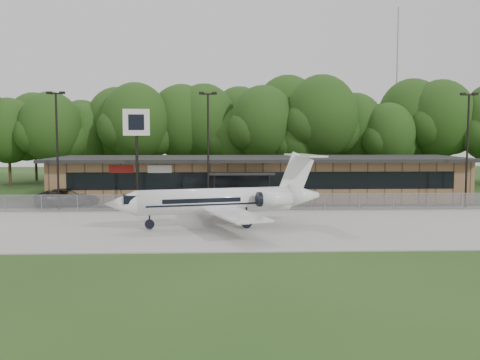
{
  "coord_description": "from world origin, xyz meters",
  "views": [
    {
      "loc": [
        -4.05,
        -30.16,
        6.56
      ],
      "look_at": [
        -2.4,
        12.0,
        2.96
      ],
      "focal_mm": 40.0,
      "sensor_mm": 36.0,
      "label": 1
    }
  ],
  "objects_px": {
    "terminal": "(259,178)",
    "suv": "(68,197)",
    "business_jet": "(223,201)",
    "pole_sign": "(136,133)"
  },
  "relations": [
    {
      "from": "terminal",
      "to": "pole_sign",
      "type": "xyz_separation_m",
      "value": [
        -11.23,
        -7.14,
        4.53
      ]
    },
    {
      "from": "terminal",
      "to": "suv",
      "type": "bearing_deg",
      "value": -164.33
    },
    {
      "from": "business_jet",
      "to": "terminal",
      "type": "bearing_deg",
      "value": 64.04
    },
    {
      "from": "terminal",
      "to": "pole_sign",
      "type": "bearing_deg",
      "value": -147.54
    },
    {
      "from": "business_jet",
      "to": "suv",
      "type": "distance_m",
      "value": 18.33
    },
    {
      "from": "suv",
      "to": "pole_sign",
      "type": "relative_size",
      "value": 0.67
    },
    {
      "from": "business_jet",
      "to": "pole_sign",
      "type": "distance_m",
      "value": 13.03
    },
    {
      "from": "terminal",
      "to": "suv",
      "type": "height_order",
      "value": "terminal"
    },
    {
      "from": "business_jet",
      "to": "suv",
      "type": "relative_size",
      "value": 2.62
    },
    {
      "from": "business_jet",
      "to": "suv",
      "type": "bearing_deg",
      "value": 127.26
    }
  ]
}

